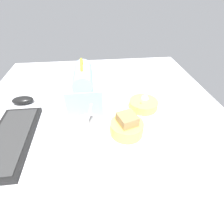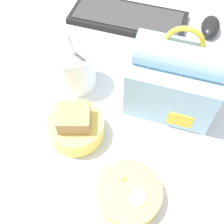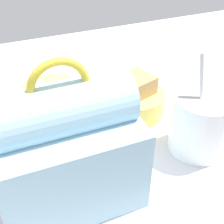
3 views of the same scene
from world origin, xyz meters
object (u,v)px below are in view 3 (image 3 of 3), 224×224
object	(u,v)px
lunch_bag	(66,150)
bento_bowl_snacks	(50,94)
soup_cup	(201,122)
bento_bowl_sandwich	(134,100)

from	to	relation	value
lunch_bag	bento_bowl_snacks	size ratio (longest dim) A/B	1.78
lunch_bag	soup_cup	bearing A→B (deg)	-177.36
bento_bowl_sandwich	lunch_bag	bearing A→B (deg)	40.11
lunch_bag	bento_bowl_snacks	xyz separation A→B (cm)	(-2.95, -25.37, -6.68)
lunch_bag	bento_bowl_snacks	distance (cm)	26.40
lunch_bag	bento_bowl_sandwich	size ratio (longest dim) A/B	1.83
lunch_bag	soup_cup	size ratio (longest dim) A/B	1.27
soup_cup	bento_bowl_sandwich	bearing A→B (deg)	-67.94
bento_bowl_sandwich	bento_bowl_snacks	size ratio (longest dim) A/B	0.98
lunch_bag	bento_bowl_snacks	bearing A→B (deg)	-96.64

